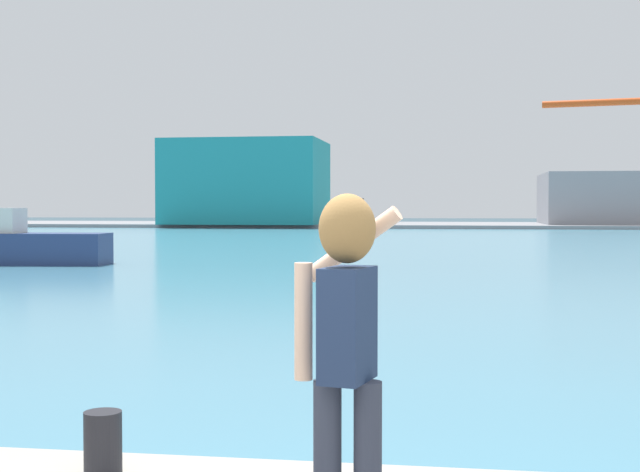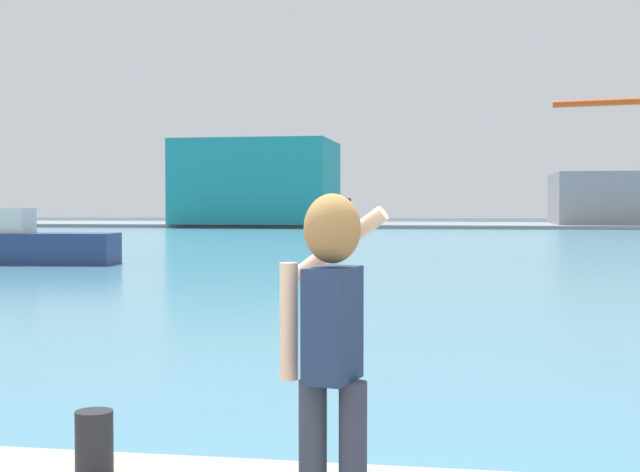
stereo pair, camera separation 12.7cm
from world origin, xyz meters
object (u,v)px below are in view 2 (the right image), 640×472
Objects in this scene: harbor_bollard at (94,443)px; warehouse_left at (257,182)px; warehouse_right at (611,199)px; person_photographer at (331,331)px; boat_moored at (16,244)px.

warehouse_left is (-19.95, 85.72, 3.99)m from harbor_bollard.
harbor_bollard is 0.03× the size of warehouse_right.
person_photographer is at bearing -76.01° from warehouse_left.
warehouse_left is 1.22× the size of warehouse_right.
boat_moored is 72.36m from warehouse_right.
person_photographer is 0.23× the size of boat_moored.
harbor_bollard is 0.03× the size of warehouse_left.
harbor_bollard is at bearing -65.13° from boat_moored.
harbor_bollard is at bearing 74.62° from person_photographer.
boat_moored is at bearing 43.99° from person_photographer.
person_photographer is 0.11× the size of warehouse_left.
warehouse_right is at bearing 79.41° from harbor_bollard.
person_photographer is 89.29m from warehouse_left.
warehouse_left is 37.31m from warehouse_right.
boat_moored is at bearing -84.97° from warehouse_left.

